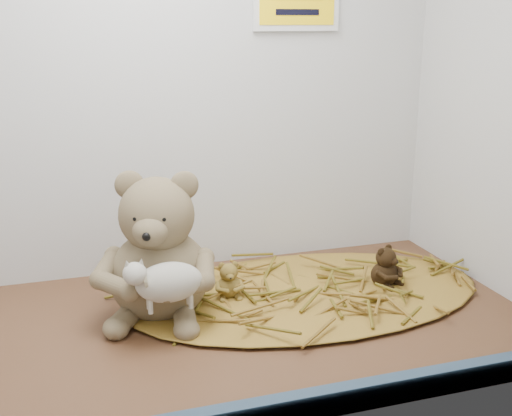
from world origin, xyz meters
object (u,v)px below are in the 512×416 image
object	(u,v)px
toy_lamb	(169,282)
mini_teddy_brown	(385,264)
mini_teddy_tan	(229,278)
main_teddy	(159,245)

from	to	relation	value
toy_lamb	mini_teddy_brown	bearing A→B (deg)	9.45
mini_teddy_tan	mini_teddy_brown	xyz separation A→B (cm)	(30.05, -3.88, 0.56)
main_teddy	mini_teddy_brown	world-z (taller)	main_teddy
toy_lamb	mini_teddy_tan	distance (cm)	17.73
main_teddy	mini_teddy_tan	world-z (taller)	main_teddy
mini_teddy_tan	mini_teddy_brown	size ratio (longest dim) A/B	0.86
mini_teddy_tan	mini_teddy_brown	bearing A→B (deg)	-1.62
main_teddy	mini_teddy_brown	distance (cm)	43.67
toy_lamb	mini_teddy_tan	world-z (taller)	toy_lamb
toy_lamb	mini_teddy_brown	distance (cm)	43.76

